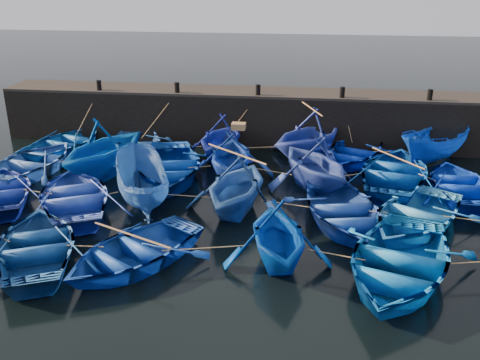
# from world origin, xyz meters

# --- Properties ---
(ground) EXTENTS (120.00, 120.00, 0.00)m
(ground) POSITION_xyz_m (0.00, 0.00, 0.00)
(ground) COLOR black
(ground) RESTS_ON ground
(quay_wall) EXTENTS (26.00, 2.50, 2.50)m
(quay_wall) POSITION_xyz_m (0.00, 10.50, 1.25)
(quay_wall) COLOR black
(quay_wall) RESTS_ON ground
(quay_top) EXTENTS (26.00, 2.50, 0.12)m
(quay_top) POSITION_xyz_m (0.00, 10.50, 2.56)
(quay_top) COLOR black
(quay_top) RESTS_ON quay_wall
(bollard_0) EXTENTS (0.24, 0.24, 0.50)m
(bollard_0) POSITION_xyz_m (-8.00, 9.60, 2.87)
(bollard_0) COLOR black
(bollard_0) RESTS_ON quay_top
(bollard_1) EXTENTS (0.24, 0.24, 0.50)m
(bollard_1) POSITION_xyz_m (-4.00, 9.60, 2.87)
(bollard_1) COLOR black
(bollard_1) RESTS_ON quay_top
(bollard_2) EXTENTS (0.24, 0.24, 0.50)m
(bollard_2) POSITION_xyz_m (0.00, 9.60, 2.87)
(bollard_2) COLOR black
(bollard_2) RESTS_ON quay_top
(bollard_3) EXTENTS (0.24, 0.24, 0.50)m
(bollard_3) POSITION_xyz_m (4.00, 9.60, 2.87)
(bollard_3) COLOR black
(bollard_3) RESTS_ON quay_top
(bollard_4) EXTENTS (0.24, 0.24, 0.50)m
(bollard_4) POSITION_xyz_m (8.00, 9.60, 2.87)
(bollard_4) COLOR black
(bollard_4) RESTS_ON quay_top
(boat_0) EXTENTS (4.66, 5.62, 1.01)m
(boat_0) POSITION_xyz_m (-9.05, 7.51, 0.50)
(boat_0) COLOR #0A438B
(boat_0) RESTS_ON ground
(boat_1) EXTENTS (4.93, 6.01, 1.09)m
(boat_1) POSITION_xyz_m (-5.60, 7.22, 0.54)
(boat_1) COLOR #2558AA
(boat_1) RESTS_ON ground
(boat_2) EXTENTS (4.02, 4.47, 2.09)m
(boat_2) POSITION_xyz_m (-1.51, 7.56, 1.05)
(boat_2) COLOR navy
(boat_2) RESTS_ON ground
(boat_3) EXTENTS (5.90, 5.99, 2.39)m
(boat_3) POSITION_xyz_m (2.56, 8.13, 1.19)
(boat_3) COLOR navy
(boat_3) RESTS_ON ground
(boat_4) EXTENTS (4.87, 5.60, 0.97)m
(boat_4) POSITION_xyz_m (4.61, 7.92, 0.49)
(boat_4) COLOR #001C8D
(boat_4) RESTS_ON ground
(boat_5) EXTENTS (4.37, 4.72, 1.81)m
(boat_5) POSITION_xyz_m (8.19, 8.01, 0.91)
(boat_5) COLOR #0737A6
(boat_5) RESTS_ON ground
(boat_6) EXTENTS (4.35, 5.51, 1.03)m
(boat_6) POSITION_xyz_m (-9.22, 4.64, 0.52)
(boat_6) COLOR #2A54A5
(boat_6) RESTS_ON ground
(boat_7) EXTENTS (5.63, 6.03, 2.57)m
(boat_7) POSITION_xyz_m (-5.98, 4.75, 1.28)
(boat_7) COLOR #004094
(boat_7) RESTS_ON ground
(boat_8) EXTENTS (5.38, 6.60, 1.20)m
(boat_8) POSITION_xyz_m (-3.27, 4.65, 0.60)
(boat_8) COLOR #063895
(boat_8) RESTS_ON ground
(boat_9) EXTENTS (4.02, 4.53, 2.19)m
(boat_9) POSITION_xyz_m (-0.61, 5.01, 1.10)
(boat_9) COLOR #103597
(boat_9) RESTS_ON ground
(boat_10) EXTENTS (5.41, 5.60, 2.26)m
(boat_10) POSITION_xyz_m (2.85, 4.44, 1.13)
(boat_10) COLOR #263F90
(boat_10) RESTS_ON ground
(boat_11) EXTENTS (5.18, 6.37, 1.16)m
(boat_11) POSITION_xyz_m (6.13, 5.23, 0.58)
(boat_11) COLOR navy
(boat_11) RESTS_ON ground
(boat_12) EXTENTS (3.29, 4.60, 0.96)m
(boat_12) POSITION_xyz_m (8.46, 4.50, 0.48)
(boat_12) COLOR #052BB1
(boat_12) RESTS_ON ground
(boat_13) EXTENTS (5.16, 5.72, 0.97)m
(boat_13) POSITION_xyz_m (-8.87, 1.49, 0.49)
(boat_13) COLOR navy
(boat_13) RESTS_ON ground
(boat_14) EXTENTS (5.70, 6.35, 1.08)m
(boat_14) POSITION_xyz_m (-5.85, 1.25, 0.54)
(boat_14) COLOR #2744B4
(boat_14) RESTS_ON ground
(boat_15) EXTENTS (3.60, 5.12, 1.85)m
(boat_15) POSITION_xyz_m (-3.48, 1.77, 0.93)
(boat_15) COLOR navy
(boat_15) RESTS_ON ground
(boat_16) EXTENTS (4.39, 4.86, 2.24)m
(boat_16) POSITION_xyz_m (0.07, 1.72, 1.12)
(boat_16) COLOR #224F92
(boat_16) RESTS_ON ground
(boat_17) EXTENTS (4.76, 5.85, 1.07)m
(boat_17) POSITION_xyz_m (3.83, 1.30, 0.53)
(boat_17) COLOR navy
(boat_17) RESTS_ON ground
(boat_18) EXTENTS (5.73, 6.20, 1.05)m
(boat_18) POSITION_xyz_m (6.24, 1.24, 0.52)
(boat_18) COLOR blue
(boat_18) RESTS_ON ground
(boat_21) EXTENTS (5.25, 5.94, 1.02)m
(boat_21) POSITION_xyz_m (-5.42, -2.44, 0.51)
(boat_21) COLOR navy
(boat_21) RESTS_ON ground
(boat_22) EXTENTS (5.39, 5.80, 0.98)m
(boat_22) POSITION_xyz_m (-2.46, -2.36, 0.49)
(boat_22) COLOR navy
(boat_22) RESTS_ON ground
(boat_23) EXTENTS (3.98, 4.39, 2.00)m
(boat_23) POSITION_xyz_m (1.79, -1.69, 1.00)
(boat_23) COLOR #0038A2
(boat_23) RESTS_ON ground
(boat_24) EXTENTS (5.66, 6.71, 1.19)m
(boat_24) POSITION_xyz_m (5.24, -2.11, 0.59)
(boat_24) COLOR #0554A8
(boat_24) RESTS_ON ground
(wooden_crate) EXTENTS (0.56, 0.43, 0.26)m
(wooden_crate) POSITION_xyz_m (-0.31, 5.01, 2.33)
(wooden_crate) COLOR olive
(wooden_crate) RESTS_ON boat_9
(mooring_ropes) EXTENTS (17.68, 11.98, 2.10)m
(mooring_ropes) POSITION_xyz_m (-0.05, 4.83, 0.87)
(mooring_ropes) COLOR tan
(mooring_ropes) RESTS_ON ground
(loose_oars) EXTENTS (10.84, 12.57, 1.47)m
(loose_oars) POSITION_xyz_m (1.58, 3.18, 1.72)
(loose_oars) COLOR #99724C
(loose_oars) RESTS_ON ground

